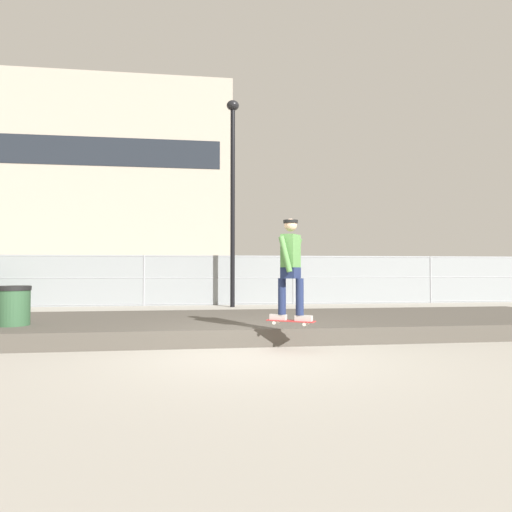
{
  "coord_description": "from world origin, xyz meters",
  "views": [
    {
      "loc": [
        -0.96,
        -7.16,
        1.34
      ],
      "look_at": [
        0.61,
        4.45,
        1.68
      ],
      "focal_mm": 31.98,
      "sensor_mm": 36.0,
      "label": 1
    }
  ],
  "objects": [
    {
      "name": "gravel_berm",
      "position": [
        0.0,
        2.5,
        0.15
      ],
      "size": [
        15.19,
        3.88,
        0.31
      ],
      "primitive_type": "cube",
      "color": "#4C473F",
      "rests_on": "ground_plane"
    },
    {
      "name": "parked_car_mid",
      "position": [
        1.85,
        13.38,
        0.84
      ],
      "size": [
        4.47,
        2.08,
        1.66
      ],
      "color": "silver",
      "rests_on": "ground_plane"
    },
    {
      "name": "parked_car_near",
      "position": [
        -3.75,
        13.44,
        0.84
      ],
      "size": [
        4.54,
        2.23,
        1.66
      ],
      "color": "maroon",
      "rests_on": "ground_plane"
    },
    {
      "name": "skateboard",
      "position": [
        0.61,
        0.16,
        0.49
      ],
      "size": [
        0.78,
        0.59,
        0.07
      ],
      "color": "#B22D2D"
    },
    {
      "name": "chain_fence",
      "position": [
        0.0,
        9.84,
        0.93
      ],
      "size": [
        27.88,
        0.06,
        1.85
      ],
      "color": "gray",
      "rests_on": "ground_plane"
    },
    {
      "name": "skater",
      "position": [
        0.61,
        0.16,
        1.44
      ],
      "size": [
        0.66,
        0.61,
        1.67
      ],
      "color": "#B2ADA8",
      "rests_on": "skateboard"
    },
    {
      "name": "trash_bin",
      "position": [
        -4.23,
        1.7,
        0.52
      ],
      "size": [
        0.59,
        0.59,
        1.03
      ],
      "color": "#2D5133",
      "rests_on": "ground_plane"
    },
    {
      "name": "library_building",
      "position": [
        -11.97,
        41.07,
        9.28
      ],
      "size": [
        28.75,
        15.53,
        18.56
      ],
      "color": "#9E9384",
      "rests_on": "ground_plane"
    },
    {
      "name": "street_lamp",
      "position": [
        0.38,
        8.91,
        4.53
      ],
      "size": [
        0.44,
        0.44,
        7.37
      ],
      "color": "black",
      "rests_on": "ground_plane"
    },
    {
      "name": "ground_plane",
      "position": [
        0.0,
        0.0,
        0.0
      ],
      "size": [
        120.0,
        120.0,
        0.0
      ],
      "primitive_type": "plane",
      "color": "#9E998E"
    }
  ]
}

